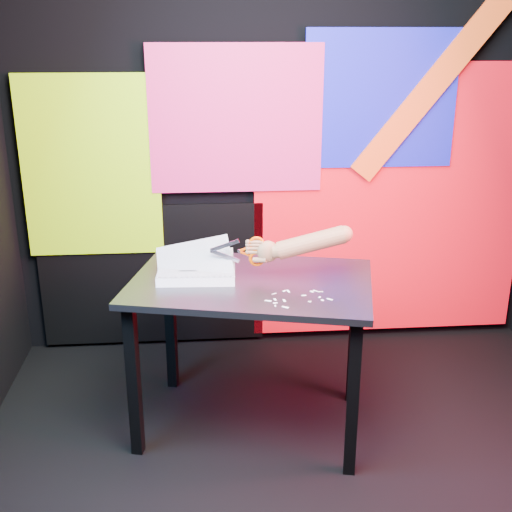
{
  "coord_description": "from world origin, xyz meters",
  "views": [
    {
      "loc": [
        -0.44,
        -2.09,
        1.8
      ],
      "look_at": [
        -0.22,
        0.56,
        0.87
      ],
      "focal_mm": 45.0,
      "sensor_mm": 36.0,
      "label": 1
    }
  ],
  "objects": [
    {
      "name": "scissors",
      "position": [
        -0.23,
        0.61,
        0.87
      ],
      "size": [
        0.25,
        0.05,
        0.14
      ],
      "rotation": [
        0.0,
        0.0,
        -0.15
      ],
      "color": "silver",
      "rests_on": "printout_stack"
    },
    {
      "name": "work_table",
      "position": [
        -0.24,
        0.58,
        0.64
      ],
      "size": [
        1.2,
        0.94,
        0.75
      ],
      "rotation": [
        0.0,
        0.0,
        -0.23
      ],
      "color": "black",
      "rests_on": "ground"
    },
    {
      "name": "paper_clippings",
      "position": [
        -0.07,
        0.36,
        0.75
      ],
      "size": [
        0.28,
        0.19,
        0.0
      ],
      "color": "white",
      "rests_on": "work_table"
    },
    {
      "name": "printout_stack",
      "position": [
        -0.48,
        0.64,
        0.77
      ],
      "size": [
        0.37,
        0.27,
        0.18
      ],
      "rotation": [
        0.0,
        0.0,
        -0.05
      ],
      "color": "white",
      "rests_on": "work_table"
    },
    {
      "name": "room",
      "position": [
        0.0,
        0.0,
        1.35
      ],
      "size": [
        3.01,
        3.01,
        2.71
      ],
      "color": "black",
      "rests_on": "ground"
    },
    {
      "name": "backdrop",
      "position": [
        0.06,
        1.46,
        0.96
      ],
      "size": [
        2.88,
        0.05,
        2.08
      ],
      "color": "red",
      "rests_on": "ground"
    },
    {
      "name": "hand_forearm",
      "position": [
        -0.0,
        0.58,
        0.91
      ],
      "size": [
        0.46,
        0.13,
        0.18
      ],
      "rotation": [
        0.0,
        0.0,
        -0.15
      ],
      "color": "brown",
      "rests_on": "work_table"
    }
  ]
}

